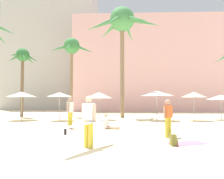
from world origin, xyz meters
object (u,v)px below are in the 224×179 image
at_px(palm_tree_center, 122,24).
at_px(person_mid_center, 168,117).
at_px(cafe_umbrella_0, 99,95).
at_px(cafe_umbrella_2, 22,94).
at_px(beach_towel, 187,143).
at_px(person_mid_right, 70,111).
at_px(cafe_umbrella_3, 60,95).
at_px(person_mid_left, 109,123).
at_px(cafe_umbrella_4, 157,93).
at_px(cafe_umbrella_6, 221,97).
at_px(backpack, 173,140).
at_px(person_far_right, 88,120).
at_px(cafe_umbrella_1, 194,95).
at_px(palm_tree_far_left, 72,50).
at_px(palm_tree_right, 23,60).

xyz_separation_m(palm_tree_center, person_mid_center, (2.00, -11.73, -8.04)).
bearing_deg(cafe_umbrella_0, cafe_umbrella_2, -174.17).
relative_size(beach_towel, person_mid_right, 0.83).
bearing_deg(person_mid_right, cafe_umbrella_3, -48.21).
distance_m(cafe_umbrella_2, person_mid_left, 9.67).
bearing_deg(beach_towel, person_mid_center, 105.89).
relative_size(cafe_umbrella_4, cafe_umbrella_6, 1.16).
distance_m(beach_towel, backpack, 0.82).
relative_size(cafe_umbrella_2, person_far_right, 0.89).
relative_size(cafe_umbrella_2, cafe_umbrella_3, 1.06).
height_order(palm_tree_center, beach_towel, palm_tree_center).
bearing_deg(person_mid_right, backpack, 154.63).
distance_m(cafe_umbrella_1, person_mid_right, 10.64).
height_order(palm_tree_far_left, beach_towel, palm_tree_far_left).
relative_size(person_mid_left, person_mid_center, 0.56).
bearing_deg(person_mid_center, cafe_umbrella_0, 160.93).
distance_m(palm_tree_far_left, cafe_umbrella_0, 6.76).
height_order(beach_towel, person_far_right, person_far_right).
relative_size(cafe_umbrella_3, person_far_right, 0.84).
relative_size(palm_tree_far_left, cafe_umbrella_6, 3.39).
bearing_deg(person_mid_center, palm_tree_far_left, 166.48).
bearing_deg(person_mid_center, person_mid_left, -178.90).
distance_m(palm_tree_center, cafe_umbrella_6, 11.11).
bearing_deg(cafe_umbrella_6, palm_tree_right, 171.19).
bearing_deg(palm_tree_far_left, person_mid_right, -78.40).
bearing_deg(palm_tree_right, palm_tree_far_left, 8.17).
relative_size(cafe_umbrella_2, cafe_umbrella_4, 0.89).
bearing_deg(cafe_umbrella_4, beach_towel, -92.27).
bearing_deg(beach_towel, cafe_umbrella_1, 71.64).
distance_m(cafe_umbrella_0, person_mid_left, 6.70).
height_order(cafe_umbrella_2, cafe_umbrella_3, cafe_umbrella_2).
relative_size(palm_tree_right, cafe_umbrella_3, 2.97).
bearing_deg(cafe_umbrella_3, beach_towel, -52.72).
xyz_separation_m(palm_tree_far_left, person_mid_center, (7.16, -13.07, -5.85)).
height_order(cafe_umbrella_0, cafe_umbrella_6, cafe_umbrella_0).
height_order(palm_tree_center, cafe_umbrella_2, palm_tree_center).
relative_size(palm_tree_right, person_mid_right, 3.76).
bearing_deg(person_mid_right, cafe_umbrella_4, -115.27).
bearing_deg(cafe_umbrella_6, cafe_umbrella_1, -163.64).
xyz_separation_m(cafe_umbrella_2, cafe_umbrella_4, (11.26, 0.20, 0.09)).
distance_m(cafe_umbrella_6, beach_towel, 12.63).
bearing_deg(cafe_umbrella_2, person_far_right, -57.52).
xyz_separation_m(palm_tree_right, beach_towel, (12.37, -13.84, -5.63)).
xyz_separation_m(backpack, person_mid_left, (-2.64, 4.97, 0.11)).
bearing_deg(person_mid_center, cafe_umbrella_1, 114.33).
distance_m(palm_tree_far_left, cafe_umbrella_2, 7.15).
xyz_separation_m(palm_tree_far_left, cafe_umbrella_6, (13.46, -3.52, -4.87)).
distance_m(cafe_umbrella_0, backpack, 12.10).
bearing_deg(cafe_umbrella_1, cafe_umbrella_2, -179.54).
bearing_deg(backpack, cafe_umbrella_0, 101.49).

